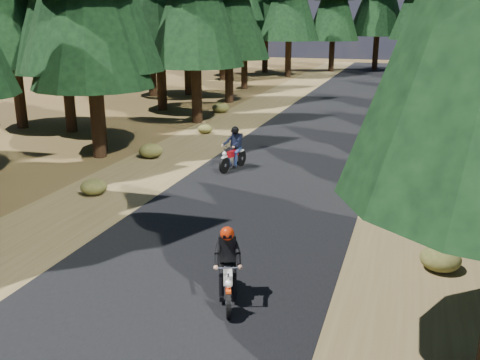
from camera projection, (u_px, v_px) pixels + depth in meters
name	position (u px, v px, depth m)	size (l,w,h in m)	color
ground	(221.00, 240.00, 13.01)	(120.00, 120.00, 0.00)	#4C371B
road	(273.00, 182.00, 17.55)	(6.00, 100.00, 0.01)	black
shoulder_l	(147.00, 170.00, 18.91)	(3.20, 100.00, 0.01)	brown
shoulder_r	(420.00, 196.00, 16.19)	(3.20, 100.00, 0.01)	brown
understory_shrubs	(321.00, 172.00, 17.82)	(14.58, 32.29, 0.62)	#474C1E
rider_lead	(228.00, 279.00, 10.04)	(1.04, 1.72, 1.47)	white
rider_follow	(233.00, 156.00, 18.88)	(0.89, 1.78, 1.52)	maroon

